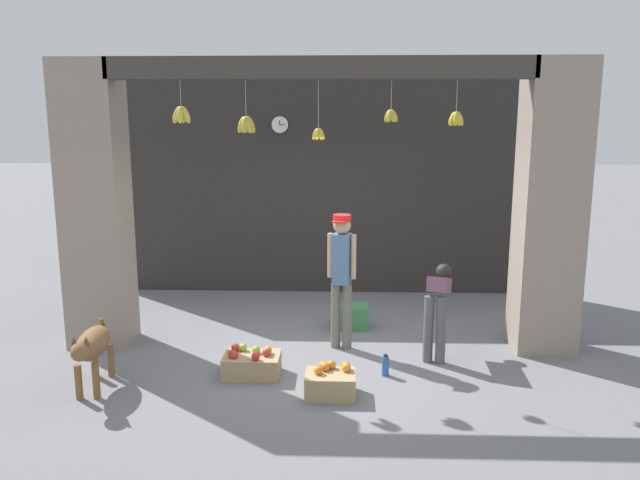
# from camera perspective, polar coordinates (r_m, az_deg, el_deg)

# --- Properties ---
(ground_plane) EXTENTS (60.00, 60.00, 0.00)m
(ground_plane) POSITION_cam_1_polar(r_m,az_deg,el_deg) (7.40, -0.11, -10.35)
(ground_plane) COLOR slate
(shop_back_wall) EXTENTS (6.60, 0.12, 3.36)m
(shop_back_wall) POSITION_cam_1_polar(r_m,az_deg,el_deg) (9.64, 0.50, 5.01)
(shop_back_wall) COLOR #2D2B28
(shop_back_wall) RESTS_ON ground_plane
(shop_pillar_left) EXTENTS (0.70, 0.60, 3.36)m
(shop_pillar_left) POSITION_cam_1_polar(r_m,az_deg,el_deg) (7.82, -19.83, 2.90)
(shop_pillar_left) COLOR gray
(shop_pillar_left) RESTS_ON ground_plane
(shop_pillar_right) EXTENTS (0.70, 0.60, 3.36)m
(shop_pillar_right) POSITION_cam_1_polar(r_m,az_deg,el_deg) (7.64, 20.27, 2.69)
(shop_pillar_right) COLOR gray
(shop_pillar_right) RESTS_ON ground_plane
(storefront_awning) EXTENTS (4.70, 0.29, 0.91)m
(storefront_awning) POSITION_cam_1_polar(r_m,az_deg,el_deg) (7.02, -0.19, 15.13)
(storefront_awning) COLOR #3D3833
(dog) EXTENTS (0.35, 1.02, 0.68)m
(dog) POSITION_cam_1_polar(r_m,az_deg,el_deg) (6.74, -20.12, -9.11)
(dog) COLOR brown
(dog) RESTS_ON ground_plane
(shopkeeper) EXTENTS (0.34, 0.28, 1.62)m
(shopkeeper) POSITION_cam_1_polar(r_m,az_deg,el_deg) (7.30, 1.99, -2.86)
(shopkeeper) COLOR #6B665B
(shopkeeper) RESTS_ON ground_plane
(worker_stooping) EXTENTS (0.39, 0.76, 1.00)m
(worker_stooping) POSITION_cam_1_polar(r_m,az_deg,el_deg) (7.25, 10.74, -5.49)
(worker_stooping) COLOR #56565B
(worker_stooping) RESTS_ON ground_plane
(fruit_crate_oranges) EXTENTS (0.50, 0.38, 0.31)m
(fruit_crate_oranges) POSITION_cam_1_polar(r_m,az_deg,el_deg) (6.33, 0.95, -12.91)
(fruit_crate_oranges) COLOR tan
(fruit_crate_oranges) RESTS_ON ground_plane
(fruit_crate_apples) EXTENTS (0.60, 0.41, 0.31)m
(fruit_crate_apples) POSITION_cam_1_polar(r_m,az_deg,el_deg) (6.82, -6.27, -11.20)
(fruit_crate_apples) COLOR tan
(fruit_crate_apples) RESTS_ON ground_plane
(produce_box_green) EXTENTS (0.49, 0.34, 0.31)m
(produce_box_green) POSITION_cam_1_polar(r_m,az_deg,el_deg) (8.23, 2.74, -7.00)
(produce_box_green) COLOR #42844C
(produce_box_green) RESTS_ON ground_plane
(water_bottle) EXTENTS (0.08, 0.08, 0.24)m
(water_bottle) POSITION_cam_1_polar(r_m,az_deg,el_deg) (6.82, 6.00, -11.36)
(water_bottle) COLOR #2D60AD
(water_bottle) RESTS_ON ground_plane
(wall_clock) EXTENTS (0.26, 0.03, 0.26)m
(wall_clock) POSITION_cam_1_polar(r_m,az_deg,el_deg) (9.56, -3.69, 10.48)
(wall_clock) COLOR black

